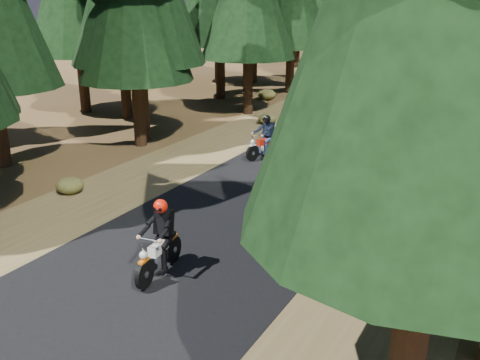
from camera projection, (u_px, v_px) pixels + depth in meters
ground at (212, 237)px, 13.73m from camera, size 120.00×120.00×0.00m
road at (290, 181)px, 17.87m from camera, size 6.00×100.00×0.01m
shoulder_l at (177, 161)px, 19.97m from camera, size 3.20×100.00×0.01m
shoulder_r at (433, 206)px, 15.78m from camera, size 3.20×100.00×0.01m
understory_shrubs at (386, 153)px, 20.05m from camera, size 16.15×29.84×0.69m
rider_lead at (159, 251)px, 11.70m from camera, size 0.82×1.99×1.72m
rider_follow at (264, 144)px, 20.23m from camera, size 1.07×1.91×1.63m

